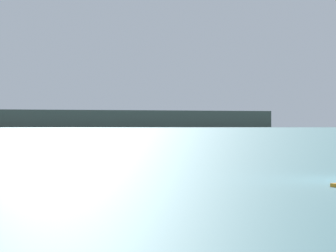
% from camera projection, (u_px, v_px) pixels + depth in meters
% --- Properties ---
extents(distant_headland, '(1294.29, 386.69, 26.90)m').
position_uv_depth(distant_headland, '(171.00, 120.00, 1154.27)').
color(distant_headland, '#4C564C').
rests_on(distant_headland, ground_plane).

